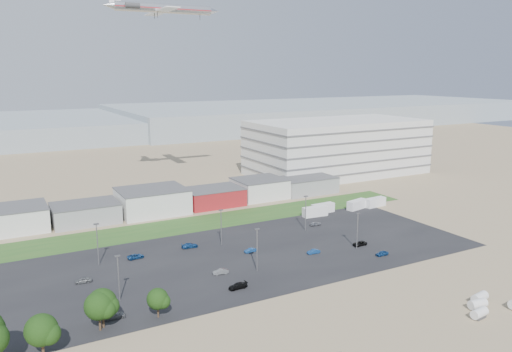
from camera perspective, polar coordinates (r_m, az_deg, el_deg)
ground at (r=113.68m, az=2.13°, el=-12.45°), size 700.00×700.00×0.00m
parking_lot at (r=132.06m, az=-0.46°, el=-8.90°), size 120.00×50.00×0.01m
grass_strip at (r=157.75m, az=-7.59°, el=-5.53°), size 160.00×16.00×0.02m
hills_backdrop at (r=416.77m, az=-15.56°, el=5.53°), size 700.00×200.00×9.00m
building_row at (r=169.51m, az=-15.33°, el=-3.23°), size 170.00×20.00×8.00m
parking_garage at (r=235.63m, az=9.24°, el=3.28°), size 80.00×40.00×25.00m
storage_tank_nw at (r=112.32m, az=24.00°, el=-13.20°), size 3.92×2.22×2.26m
storage_tank_ne at (r=115.38m, az=24.20°, el=-12.53°), size 4.13×2.56×2.31m
storage_tank_sw at (r=108.75m, az=24.17°, el=-14.08°), size 3.80×2.21×2.17m
box_trailer_a at (r=166.01m, az=6.77°, el=-4.06°), size 8.67×3.25×3.19m
box_trailer_b at (r=170.56m, az=7.66°, el=-3.66°), size 8.39×2.95×3.11m
box_trailer_c at (r=177.06m, az=11.47°, el=-3.22°), size 8.73×4.55×3.13m
box_trailer_d at (r=181.63m, az=13.46°, el=-2.93°), size 8.56×3.44×3.13m
tree_left at (r=93.31m, az=-23.31°, el=-16.20°), size 5.79×5.79×8.69m
tree_mid at (r=98.53m, az=-17.51°, el=-14.27°), size 5.68×5.68×8.53m
tree_right at (r=99.31m, az=-17.16°, el=-14.00°), size 5.76×5.76×8.64m
tree_near at (r=100.88m, az=-11.18°, el=-13.86°), size 4.49×4.49×6.74m
lightpole_front_l at (r=108.82m, az=-15.42°, el=-11.19°), size 1.16×0.48×9.89m
lightpole_front_m at (r=119.54m, az=0.11°, el=-8.46°), size 1.24×0.52×10.57m
lightpole_front_r at (r=136.72m, az=11.50°, el=-6.19°), size 1.18×0.49×10.03m
lightpole_back_l at (r=129.10m, az=-17.66°, el=-7.47°), size 1.25×0.52×10.63m
lightpole_back_m at (r=137.42m, az=-4.00°, el=-5.88°), size 1.18×0.49×10.06m
lightpole_back_r at (r=150.10m, az=5.69°, el=-4.25°), size 1.26×0.52×10.69m
airliner at (r=198.66m, az=-10.50°, el=18.34°), size 45.72×32.04×13.19m
parked_car_0 at (r=140.86m, az=11.76°, el=-7.57°), size 4.26×2.10×1.16m
parked_car_1 at (r=132.96m, az=6.58°, el=-8.57°), size 3.59×1.48×1.16m
parked_car_2 at (r=134.83m, az=14.20°, el=-8.56°), size 3.59×1.50×1.21m
parked_car_3 at (r=112.18m, az=-2.09°, el=-12.44°), size 4.42×1.91×1.27m
parked_car_4 at (r=119.82m, az=-4.08°, el=-10.84°), size 3.83×1.75×1.22m
parked_car_5 at (r=121.40m, az=-19.12°, el=-11.18°), size 3.77×1.88×1.23m
parked_car_6 at (r=137.47m, az=-7.59°, el=-7.87°), size 4.63×2.18×1.31m
parked_car_7 at (r=133.08m, az=-0.65°, el=-8.48°), size 3.47×1.46×1.12m
parked_car_8 at (r=156.21m, az=6.81°, el=-5.45°), size 3.66×1.54×1.24m
parked_car_9 at (r=132.44m, az=-13.59°, el=-8.91°), size 4.41×2.32×1.18m
parked_car_10 at (r=103.65m, az=-15.92°, el=-15.05°), size 4.57×2.27×1.28m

